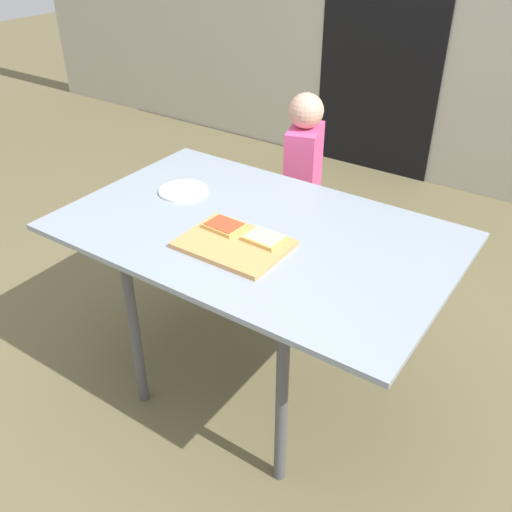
# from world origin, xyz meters

# --- Properties ---
(ground_plane) EXTENTS (16.00, 16.00, 0.00)m
(ground_plane) POSITION_xyz_m (0.00, 0.00, 0.00)
(ground_plane) COLOR brown
(house_door) EXTENTS (0.90, 0.02, 2.00)m
(house_door) POSITION_xyz_m (-0.58, 2.37, 1.00)
(house_door) COLOR black
(house_door) RESTS_ON ground
(dining_table) EXTENTS (1.41, 0.89, 0.77)m
(dining_table) POSITION_xyz_m (0.00, 0.00, 0.69)
(dining_table) COLOR #8C99A8
(dining_table) RESTS_ON ground
(cutting_board) EXTENTS (0.36, 0.27, 0.02)m
(cutting_board) POSITION_xyz_m (0.01, -0.14, 0.77)
(cutting_board) COLOR tan
(cutting_board) RESTS_ON dining_table
(pizza_slice_far_right) EXTENTS (0.13, 0.10, 0.02)m
(pizza_slice_far_right) POSITION_xyz_m (0.09, -0.07, 0.79)
(pizza_slice_far_right) COLOR tan
(pizza_slice_far_right) RESTS_ON cutting_board
(pizza_slice_far_left) EXTENTS (0.13, 0.10, 0.02)m
(pizza_slice_far_left) POSITION_xyz_m (-0.08, -0.08, 0.79)
(pizza_slice_far_left) COLOR tan
(pizza_slice_far_left) RESTS_ON cutting_board
(plate_white_left) EXTENTS (0.20, 0.20, 0.01)m
(plate_white_left) POSITION_xyz_m (-0.41, 0.08, 0.77)
(plate_white_left) COLOR white
(plate_white_left) RESTS_ON dining_table
(child_left) EXTENTS (0.21, 0.27, 1.03)m
(child_left) POSITION_xyz_m (-0.24, 0.75, 0.58)
(child_left) COLOR navy
(child_left) RESTS_ON ground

